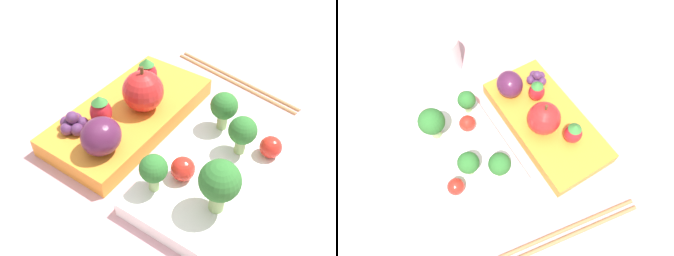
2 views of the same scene
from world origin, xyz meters
TOP-DOWN VIEW (x-y plane):
  - ground_plane at (0.00, 0.00)m, footprint 4.00×4.00m
  - bento_box_savoury at (0.00, 0.07)m, footprint 0.20×0.14m
  - bento_box_fruit at (-0.01, -0.07)m, footprint 0.23×0.13m
  - broccoli_floret_0 at (-0.06, 0.04)m, footprint 0.03×0.03m
  - broccoli_floret_1 at (0.04, 0.10)m, footprint 0.04×0.04m
  - broccoli_floret_2 at (-0.04, 0.08)m, footprint 0.03×0.03m
  - broccoli_floret_3 at (0.06, 0.04)m, footprint 0.03×0.03m
  - cherry_tomato_0 at (0.03, 0.05)m, footprint 0.03×0.03m
  - cherry_tomato_1 at (-0.06, 0.11)m, footprint 0.02×0.02m
  - apple at (-0.02, -0.05)m, footprint 0.05×0.05m
  - strawberry_0 at (0.03, -0.07)m, footprint 0.03×0.03m
  - strawberry_1 at (-0.06, -0.08)m, footprint 0.03×0.03m
  - plum at (0.06, -0.04)m, footprint 0.05×0.04m
  - grape_cluster at (0.06, -0.09)m, footprint 0.03×0.03m
  - chopsticks_pair at (-0.18, -0.01)m, footprint 0.03×0.21m

SIDE VIEW (x-z plane):
  - ground_plane at x=0.00m, z-range 0.00..0.00m
  - chopsticks_pair at x=-0.18m, z-range 0.00..0.01m
  - bento_box_savoury at x=0.00m, z-range 0.00..0.02m
  - bento_box_fruit at x=-0.01m, z-range 0.00..0.02m
  - cherry_tomato_1 at x=-0.06m, z-range 0.02..0.04m
  - cherry_tomato_0 at x=0.03m, z-range 0.02..0.04m
  - grape_cluster at x=0.06m, z-range 0.02..0.05m
  - strawberry_0 at x=0.03m, z-range 0.02..0.06m
  - strawberry_1 at x=-0.06m, z-range 0.02..0.07m
  - plum at x=0.06m, z-range 0.02..0.07m
  - broccoli_floret_3 at x=0.06m, z-range 0.02..0.07m
  - broccoli_floret_2 at x=-0.04m, z-range 0.02..0.07m
  - broccoli_floret_0 at x=-0.06m, z-range 0.02..0.07m
  - apple at x=-0.02m, z-range 0.02..0.08m
  - broccoli_floret_1 at x=0.04m, z-range 0.03..0.09m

